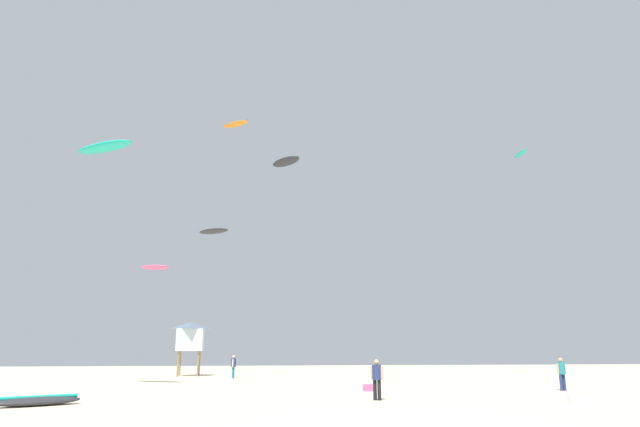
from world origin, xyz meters
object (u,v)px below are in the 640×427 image
Objects in this scene: person_left at (562,371)px; kite_grounded_near at (37,401)px; kite_aloft_4 at (521,154)px; kite_aloft_5 at (236,124)px; kite_aloft_0 at (214,231)px; kite_aloft_3 at (286,162)px; person_foreground at (377,376)px; kite_aloft_2 at (105,147)px; gear_bag at (577,401)px; lifeguard_tower at (190,336)px; person_midground at (233,365)px; kite_aloft_1 at (155,267)px; cooler_box at (369,388)px.

kite_grounded_near is (-23.00, -4.47, -0.75)m from person_left.
kite_aloft_5 is (-24.43, 0.39, 1.40)m from kite_aloft_4.
kite_aloft_0 is (4.19, 32.34, 13.31)m from kite_grounded_near.
kite_aloft_3 reaches higher than person_left.
person_foreground is 0.44× the size of kite_aloft_3.
kite_aloft_3 is (12.02, 23.89, 8.18)m from kite_aloft_2.
kite_grounded_near is 0.84× the size of kite_aloft_3.
kite_aloft_3 is (7.09, -0.13, 7.65)m from kite_aloft_0.
gear_bag is at bearing -66.84° from kite_aloft_0.
lifeguard_tower is 1.74× the size of kite_aloft_5.
person_left is at bearing -29.23° from person_midground.
person_midground is at bearing -54.74° from kite_aloft_1.
kite_aloft_5 reaches higher than lifeguard_tower.
kite_grounded_near is at bearing -84.91° from kite_aloft_2.
lifeguard_tower is at bearing -95.95° from kite_aloft_0.
kite_grounded_near is 1.26× the size of kite_aloft_5.
gear_bag is at bearing -55.03° from cooler_box.
lifeguard_tower is at bearing 143.68° from person_midground.
gear_bag is at bearing -117.09° from kite_aloft_4.
kite_aloft_3 is (-2.17, 26.69, 20.97)m from cooler_box.
kite_aloft_1 is 22.06m from kite_aloft_2.
kite_aloft_2 is 33.82m from kite_aloft_4.
gear_bag is (6.57, -3.15, -0.76)m from person_foreground.
kite_aloft_1 is at bearing -155.92° from kite_aloft_0.
lifeguard_tower is at bearing 38.59° from person_left.
kite_aloft_5 is at bearing 116.46° from cooler_box.
kite_aloft_2 is at bearing -159.97° from kite_aloft_4.
kite_aloft_2 is at bearing 73.24° from person_left.
lifeguard_tower is 1.07× the size of kite_aloft_2.
kite_aloft_2 is at bearing -101.60° from kite_aloft_0.
kite_aloft_1 reaches higher than person_midground.
cooler_box is 0.16× the size of kite_aloft_3.
person_foreground is 0.52× the size of kite_grounded_near.
person_midground is 20.51m from kite_grounded_near.
kite_aloft_2 is at bearing -110.88° from person_midground.
kite_grounded_near is 19.34m from gear_bag.
person_foreground is 19.74m from person_midground.
kite_aloft_5 is (-6.41, 19.63, 18.92)m from person_foreground.
gear_bag is (12.42, -22.00, -0.77)m from person_midground.
kite_aloft_5 reaches higher than person_foreground.
person_left is (10.42, 3.97, -0.00)m from person_foreground.
kite_grounded_near is at bearing 122.02° from person_foreground.
kite_aloft_2 is 15.33m from kite_aloft_5.
lifeguard_tower is at bearing -132.42° from kite_aloft_3.
kite_aloft_3 is at bearing 83.77° from person_midground.
kite_aloft_1 reaches higher than kite_grounded_near.
person_left is at bearing -47.04° from kite_aloft_1.
kite_aloft_5 is at bearing -112.92° from kite_aloft_3.
person_left is 29.77m from kite_aloft_5.
kite_aloft_3 is at bearing 67.08° from kite_aloft_5.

